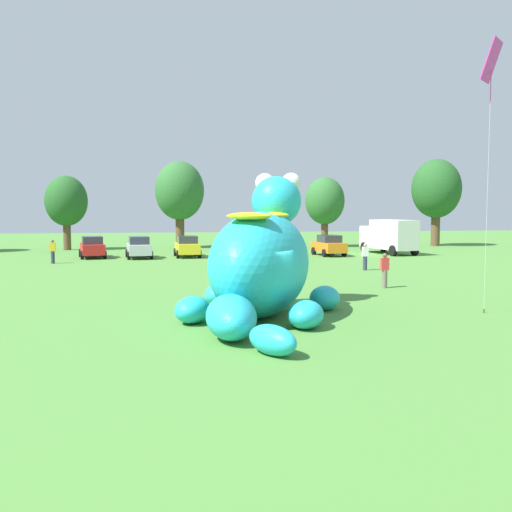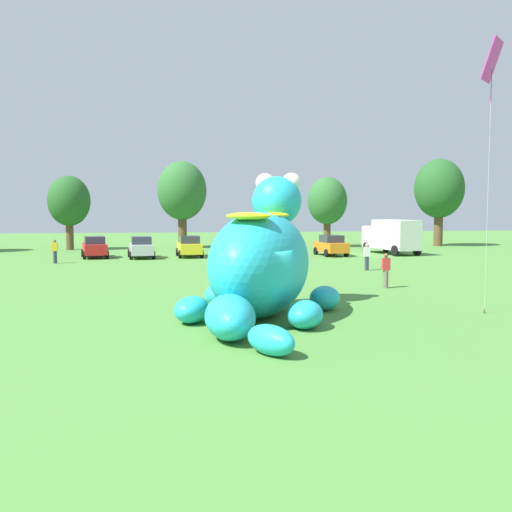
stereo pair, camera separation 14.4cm
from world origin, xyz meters
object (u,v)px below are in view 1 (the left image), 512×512
at_px(box_truck, 389,235).
at_px(spectator_near_inflatable, 53,252).
at_px(giant_inflatable_creature, 261,262).
at_px(car_orange, 329,245).
at_px(car_blue, 279,246).
at_px(car_yellow, 187,246).
at_px(car_silver, 139,247).
at_px(tethered_flying_kite, 491,65).
at_px(car_red, 92,247).
at_px(spectator_wandering, 385,271).
at_px(spectator_by_cars, 256,275).
at_px(car_white, 237,246).
at_px(spectator_mid_field, 365,257).

height_order(box_truck, spectator_near_inflatable, box_truck).
distance_m(giant_inflatable_creature, spectator_near_inflatable, 25.33).
bearing_deg(car_orange, car_blue, 177.90).
bearing_deg(car_yellow, car_silver, -171.57).
relative_size(car_blue, tethered_flying_kite, 0.42).
distance_m(car_red, spectator_wandering, 26.37).
relative_size(car_silver, car_blue, 1.02).
distance_m(car_silver, box_truck, 21.25).
height_order(spectator_near_inflatable, spectator_by_cars, same).
height_order(car_red, car_blue, same).
distance_m(car_silver, car_orange, 15.52).
distance_m(car_blue, tethered_flying_kite, 28.67).
height_order(car_red, spectator_by_cars, car_red).
xyz_separation_m(car_white, spectator_by_cars, (-1.84, -21.41, -0.01)).
relative_size(spectator_near_inflatable, spectator_by_cars, 1.00).
distance_m(box_truck, spectator_by_cars, 26.51).
bearing_deg(tethered_flying_kite, car_silver, 116.50).
xyz_separation_m(car_red, car_yellow, (7.48, -0.34, 0.00)).
relative_size(car_silver, car_white, 1.01).
bearing_deg(car_orange, car_white, 174.61).
distance_m(car_silver, car_blue, 11.34).
bearing_deg(car_white, tethered_flying_kite, -78.55).
height_order(giant_inflatable_creature, car_orange, giant_inflatable_creature).
bearing_deg(car_yellow, spectator_wandering, -66.98).
bearing_deg(car_yellow, car_red, 177.37).
bearing_deg(spectator_by_cars, box_truck, 55.07).
bearing_deg(spectator_by_cars, tethered_flying_kite, -41.17).
relative_size(car_red, car_yellow, 1.03).
distance_m(car_yellow, car_orange, 11.72).
xyz_separation_m(giant_inflatable_creature, spectator_by_cars, (0.78, 5.85, -1.09)).
relative_size(car_blue, box_truck, 0.62).
relative_size(giant_inflatable_creature, spectator_wandering, 6.22).
bearing_deg(giant_inflatable_creature, spectator_by_cars, 82.43).
height_order(spectator_mid_field, spectator_by_cars, same).
bearing_deg(spectator_wandering, car_white, 102.63).
bearing_deg(car_orange, tethered_flying_kite, -94.17).
xyz_separation_m(car_yellow, car_white, (4.06, 0.25, 0.00)).
relative_size(car_blue, spectator_by_cars, 2.43).
distance_m(giant_inflatable_creature, car_blue, 27.40).
xyz_separation_m(spectator_by_cars, spectator_wandering, (6.48, 0.68, 0.00)).
bearing_deg(giant_inflatable_creature, car_red, 108.07).
relative_size(giant_inflatable_creature, spectator_by_cars, 6.22).
xyz_separation_m(car_silver, spectator_by_cars, (6.04, -20.59, -0.01)).
xyz_separation_m(car_silver, tethered_flying_kite, (13.54, -27.15, 8.14)).
bearing_deg(spectator_by_cars, car_red, 114.29).
xyz_separation_m(car_red, car_orange, (19.19, -0.81, 0.00)).
height_order(car_orange, spectator_wandering, car_orange).
bearing_deg(car_red, giant_inflatable_creature, -71.93).
xyz_separation_m(giant_inflatable_creature, car_white, (2.62, 27.26, -1.08)).
xyz_separation_m(box_truck, tethered_flying_kite, (-7.67, -28.29, 7.40)).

